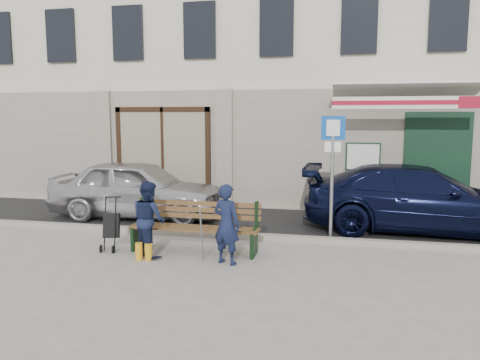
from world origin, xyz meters
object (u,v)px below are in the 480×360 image
(parking_sign, at_px, (332,159))
(car_silver, at_px, (138,189))
(car_navy, at_px, (419,199))
(woman, at_px, (149,219))
(man, at_px, (227,224))
(bench, at_px, (192,227))
(stroller, at_px, (111,227))

(parking_sign, bearing_deg, car_silver, 163.50)
(car_navy, distance_m, woman, 5.81)
(car_navy, relative_size, man, 3.61)
(car_silver, height_order, man, car_silver)
(bench, bearing_deg, stroller, -171.80)
(car_navy, distance_m, stroller, 6.46)
(car_navy, height_order, parking_sign, parking_sign)
(man, bearing_deg, car_navy, -118.83)
(car_silver, bearing_deg, woman, -154.42)
(man, bearing_deg, stroller, 11.44)
(bench, distance_m, stroller, 1.52)
(bench, xyz_separation_m, woman, (-0.65, -0.44, 0.22))
(parking_sign, height_order, woman, parking_sign)
(parking_sign, distance_m, stroller, 4.44)
(car_silver, bearing_deg, man, -137.86)
(bench, distance_m, man, 1.00)
(parking_sign, bearing_deg, car_navy, 31.86)
(woman, bearing_deg, stroller, 25.48)
(car_navy, bearing_deg, stroller, 116.24)
(car_silver, height_order, parking_sign, parking_sign)
(car_silver, distance_m, parking_sign, 4.93)
(man, xyz_separation_m, woman, (-1.45, 0.13, -0.01))
(bench, bearing_deg, car_navy, 30.34)
(car_silver, height_order, bench, car_silver)
(bench, height_order, stroller, stroller)
(parking_sign, bearing_deg, stroller, -160.98)
(car_silver, distance_m, bench, 3.36)
(car_silver, height_order, stroller, car_silver)
(parking_sign, height_order, man, parking_sign)
(car_navy, distance_m, man, 4.70)
(car_silver, bearing_deg, car_navy, -91.91)
(bench, relative_size, stroller, 2.41)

